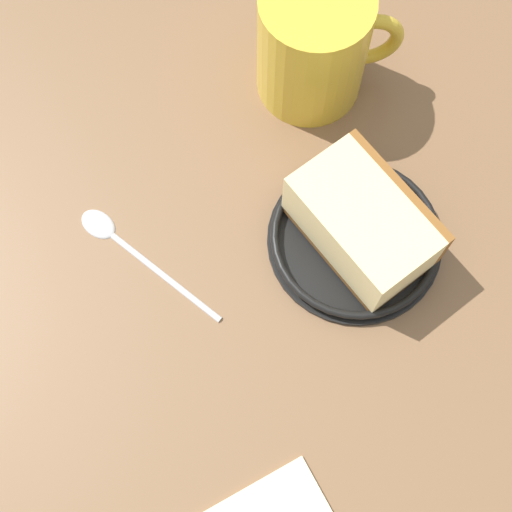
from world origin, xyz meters
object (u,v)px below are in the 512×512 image
Objects in this scene: small_plate at (355,238)px; teaspoon at (121,241)px; cake_slice at (363,223)px; tea_mug at (315,44)px.

small_plate is 0.97× the size of teaspoon.
cake_slice is at bearing -99.12° from small_plate.
teaspoon is at bearing 44.35° from cake_slice.
tea_mug is at bearing -92.69° from teaspoon.
cake_slice is at bearing 146.53° from tea_mug.
cake_slice reaches higher than small_plate.
small_plate is 2.77cm from cake_slice.
tea_mug is at bearing -33.47° from cake_slice.
tea_mug reaches higher than teaspoon.
cake_slice is at bearing -135.65° from teaspoon.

